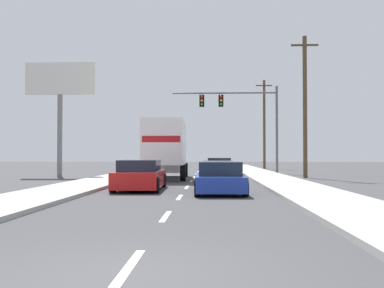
{
  "coord_description": "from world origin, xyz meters",
  "views": [
    {
      "loc": [
        1.1,
        -5.52,
        1.52
      ],
      "look_at": [
        0.25,
        15.33,
        2.03
      ],
      "focal_mm": 42.2,
      "sensor_mm": 36.0,
      "label": 1
    }
  ],
  "objects_px": {
    "utility_pole_far": "(264,123)",
    "car_red": "(140,176)",
    "car_silver": "(217,173)",
    "car_blue": "(219,179)",
    "roadside_billboard": "(60,92)",
    "box_truck": "(166,147)",
    "car_tan": "(219,168)",
    "traffic_signal_mast": "(234,108)",
    "utility_pole_mid": "(305,105)"
  },
  "relations": [
    {
      "from": "car_tan",
      "to": "car_blue",
      "type": "xyz_separation_m",
      "value": [
        -0.26,
        -14.75,
        -0.01
      ]
    },
    {
      "from": "traffic_signal_mast",
      "to": "utility_pole_far",
      "type": "distance_m",
      "value": 13.52
    },
    {
      "from": "car_tan",
      "to": "utility_pole_mid",
      "type": "bearing_deg",
      "value": -24.69
    },
    {
      "from": "car_tan",
      "to": "utility_pole_far",
      "type": "relative_size",
      "value": 0.44
    },
    {
      "from": "car_tan",
      "to": "car_blue",
      "type": "distance_m",
      "value": 14.75
    },
    {
      "from": "car_red",
      "to": "utility_pole_mid",
      "type": "xyz_separation_m",
      "value": [
        9.34,
        10.7,
        4.26
      ]
    },
    {
      "from": "utility_pole_mid",
      "to": "roadside_billboard",
      "type": "height_order",
      "value": "utility_pole_mid"
    },
    {
      "from": "car_blue",
      "to": "traffic_signal_mast",
      "type": "height_order",
      "value": "traffic_signal_mast"
    },
    {
      "from": "box_truck",
      "to": "utility_pole_far",
      "type": "distance_m",
      "value": 23.47
    },
    {
      "from": "box_truck",
      "to": "roadside_billboard",
      "type": "xyz_separation_m",
      "value": [
        -8.05,
        3.62,
        4.01
      ]
    },
    {
      "from": "box_truck",
      "to": "roadside_billboard",
      "type": "relative_size",
      "value": 1.01
    },
    {
      "from": "utility_pole_far",
      "to": "roadside_billboard",
      "type": "xyz_separation_m",
      "value": [
        -16.79,
        -17.95,
        0.99
      ]
    },
    {
      "from": "car_red",
      "to": "car_silver",
      "type": "height_order",
      "value": "car_red"
    },
    {
      "from": "car_red",
      "to": "utility_pole_far",
      "type": "bearing_deg",
      "value": 73.55
    },
    {
      "from": "car_silver",
      "to": "utility_pole_far",
      "type": "relative_size",
      "value": 0.48
    },
    {
      "from": "box_truck",
      "to": "car_tan",
      "type": "relative_size",
      "value": 1.94
    },
    {
      "from": "box_truck",
      "to": "car_red",
      "type": "distance_m",
      "value": 9.03
    },
    {
      "from": "car_red",
      "to": "utility_pole_far",
      "type": "height_order",
      "value": "utility_pole_far"
    },
    {
      "from": "car_red",
      "to": "traffic_signal_mast",
      "type": "bearing_deg",
      "value": 74.16
    },
    {
      "from": "car_tan",
      "to": "car_silver",
      "type": "distance_m",
      "value": 8.27
    },
    {
      "from": "box_truck",
      "to": "traffic_signal_mast",
      "type": "height_order",
      "value": "traffic_signal_mast"
    },
    {
      "from": "car_tan",
      "to": "car_blue",
      "type": "height_order",
      "value": "car_tan"
    },
    {
      "from": "roadside_billboard",
      "to": "car_silver",
      "type": "bearing_deg",
      "value": -33.74
    },
    {
      "from": "car_red",
      "to": "utility_pole_far",
      "type": "relative_size",
      "value": 0.46
    },
    {
      "from": "car_tan",
      "to": "car_blue",
      "type": "bearing_deg",
      "value": -91.0
    },
    {
      "from": "utility_pole_mid",
      "to": "car_red",
      "type": "bearing_deg",
      "value": -131.12
    },
    {
      "from": "car_tan",
      "to": "utility_pole_mid",
      "type": "height_order",
      "value": "utility_pole_mid"
    },
    {
      "from": "traffic_signal_mast",
      "to": "utility_pole_mid",
      "type": "bearing_deg",
      "value": -57.66
    },
    {
      "from": "car_red",
      "to": "utility_pole_mid",
      "type": "relative_size",
      "value": 0.48
    },
    {
      "from": "traffic_signal_mast",
      "to": "roadside_billboard",
      "type": "bearing_deg",
      "value": -158.46
    },
    {
      "from": "car_silver",
      "to": "traffic_signal_mast",
      "type": "xyz_separation_m",
      "value": [
        1.57,
        12.53,
        4.8
      ]
    },
    {
      "from": "utility_pole_far",
      "to": "car_red",
      "type": "bearing_deg",
      "value": -106.45
    },
    {
      "from": "car_blue",
      "to": "roadside_billboard",
      "type": "bearing_deg",
      "value": 128.69
    },
    {
      "from": "utility_pole_far",
      "to": "traffic_signal_mast",
      "type": "bearing_deg",
      "value": -107.28
    },
    {
      "from": "car_tan",
      "to": "car_silver",
      "type": "relative_size",
      "value": 0.9
    },
    {
      "from": "car_tan",
      "to": "car_blue",
      "type": "relative_size",
      "value": 0.93
    },
    {
      "from": "car_tan",
      "to": "traffic_signal_mast",
      "type": "distance_m",
      "value": 6.53
    },
    {
      "from": "car_red",
      "to": "car_silver",
      "type": "bearing_deg",
      "value": 55.91
    },
    {
      "from": "car_red",
      "to": "roadside_billboard",
      "type": "bearing_deg",
      "value": 121.86
    },
    {
      "from": "car_red",
      "to": "car_tan",
      "type": "bearing_deg",
      "value": 74.65
    },
    {
      "from": "utility_pole_mid",
      "to": "car_blue",
      "type": "bearing_deg",
      "value": -116.09
    },
    {
      "from": "car_tan",
      "to": "traffic_signal_mast",
      "type": "xyz_separation_m",
      "value": [
        1.33,
        4.26,
        4.77
      ]
    },
    {
      "from": "box_truck",
      "to": "utility_pole_mid",
      "type": "relative_size",
      "value": 0.87
    },
    {
      "from": "car_red",
      "to": "car_tan",
      "type": "distance_m",
      "value": 13.8
    },
    {
      "from": "car_red",
      "to": "utility_pole_far",
      "type": "xyz_separation_m",
      "value": [
        9.0,
        30.48,
        4.44
      ]
    },
    {
      "from": "car_blue",
      "to": "traffic_signal_mast",
      "type": "distance_m",
      "value": 19.66
    },
    {
      "from": "car_blue",
      "to": "traffic_signal_mast",
      "type": "bearing_deg",
      "value": 85.22
    },
    {
      "from": "car_red",
      "to": "box_truck",
      "type": "bearing_deg",
      "value": 88.29
    },
    {
      "from": "car_blue",
      "to": "utility_pole_far",
      "type": "xyz_separation_m",
      "value": [
        5.6,
        31.92,
        4.46
      ]
    },
    {
      "from": "car_tan",
      "to": "utility_pole_far",
      "type": "height_order",
      "value": "utility_pole_far"
    }
  ]
}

